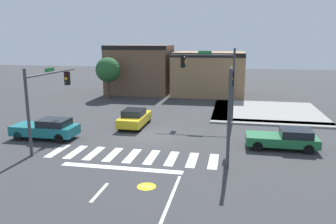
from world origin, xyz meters
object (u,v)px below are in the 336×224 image
Objects in this scene: traffic_signal_northeast at (211,72)px; car_teal at (47,128)px; traffic_signal_southeast at (230,94)px; car_yellow at (135,118)px; roadside_tree at (108,70)px; car_green at (284,138)px; traffic_signal_southwest at (48,91)px.

traffic_signal_northeast is 13.48m from car_teal.
car_teal is (-10.84, -7.22, -3.47)m from traffic_signal_northeast.
traffic_signal_southeast reaches higher than car_yellow.
traffic_signal_northeast is 1.28× the size of roadside_tree.
roadside_tree is (-6.66, 11.78, 2.66)m from car_yellow.
roadside_tree is (-14.14, 17.32, -0.38)m from traffic_signal_southeast.
traffic_signal_northeast is 8.91m from car_green.
traffic_signal_southeast is at bearing -89.77° from traffic_signal_southwest.
traffic_signal_southwest is 3.27m from car_teal.
traffic_signal_southwest reaches higher than car_yellow.
traffic_signal_southeast is at bearing -50.77° from roadside_tree.
car_teal is 1.09× the size of car_yellow.
traffic_signal_northeast is at bearing -35.75° from roadside_tree.
traffic_signal_southeast reaches higher than car_teal.
car_green is (3.48, 2.03, -3.09)m from traffic_signal_southeast.
traffic_signal_southwest is at bearing -35.84° from car_yellow.
traffic_signal_southwest reaches higher than car_teal.
car_green is 16.04m from car_teal.
roadside_tree is (-2.63, 17.37, -0.24)m from traffic_signal_southwest.
car_teal is 6.70m from car_yellow.
car_teal is at bearing 84.81° from traffic_signal_southeast.
roadside_tree is (-1.60, 16.18, 2.64)m from car_teal.
roadside_tree is (-17.62, 15.29, 2.70)m from car_green.
traffic_signal_southeast is 11.51m from traffic_signal_southwest.
traffic_signal_southwest reaches higher than roadside_tree.
roadside_tree reaches higher than car_yellow.
traffic_signal_southwest is (-9.81, -8.41, -0.59)m from traffic_signal_northeast.
traffic_signal_southwest is 1.25× the size of roadside_tree.
roadside_tree is at bearing 39.23° from traffic_signal_southeast.
traffic_signal_northeast is (-1.69, 8.36, 0.44)m from traffic_signal_southeast.
car_yellow is (-5.78, -2.83, -3.48)m from traffic_signal_northeast.
traffic_signal_southwest is 17.57m from roadside_tree.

